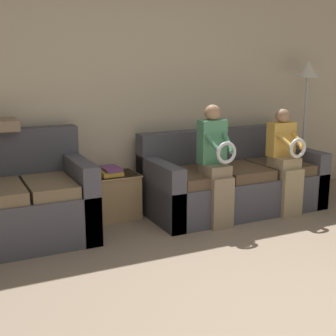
% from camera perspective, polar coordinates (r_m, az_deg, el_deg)
% --- Properties ---
extents(ground_plane, '(14.00, 14.00, 0.00)m').
position_cam_1_polar(ground_plane, '(3.19, 17.24, -18.53)').
color(ground_plane, gray).
extents(wall_back, '(7.52, 0.06, 2.55)m').
position_cam_1_polar(wall_back, '(5.21, -3.90, 8.89)').
color(wall_back, beige).
rests_on(wall_back, ground_plane).
extents(couch_main, '(1.97, 0.90, 0.87)m').
position_cam_1_polar(couch_main, '(5.30, 7.72, -1.70)').
color(couch_main, '#4C4C56').
rests_on(couch_main, ground_plane).
extents(child_left_seated, '(0.28, 0.37, 1.22)m').
position_cam_1_polar(child_left_seated, '(4.68, 5.87, 0.86)').
color(child_left_seated, gray).
rests_on(child_left_seated, ground_plane).
extents(child_right_seated, '(0.30, 0.36, 1.14)m').
position_cam_1_polar(child_right_seated, '(5.19, 14.16, 1.21)').
color(child_right_seated, tan).
rests_on(child_right_seated, ground_plane).
extents(side_shelf, '(0.57, 0.42, 0.47)m').
position_cam_1_polar(side_shelf, '(5.01, -6.94, -3.33)').
color(side_shelf, tan).
rests_on(side_shelf, ground_plane).
extents(book_stack, '(0.22, 0.29, 0.08)m').
position_cam_1_polar(book_stack, '(4.95, -7.06, -0.37)').
color(book_stack, gold).
rests_on(book_stack, side_shelf).
extents(floor_lamp, '(0.29, 0.29, 1.65)m').
position_cam_1_polar(floor_lamp, '(6.06, 16.59, 9.81)').
color(floor_lamp, '#2D2B28').
rests_on(floor_lamp, ground_plane).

